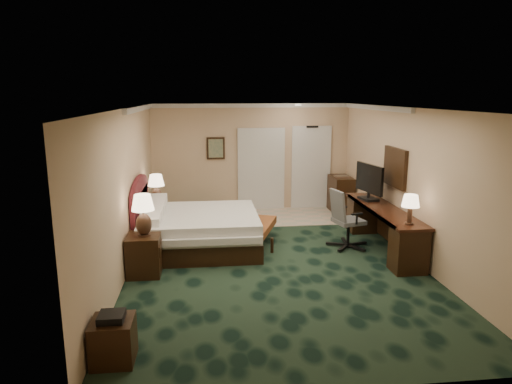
{
  "coord_description": "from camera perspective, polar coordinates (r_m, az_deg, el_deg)",
  "views": [
    {
      "loc": [
        -1.18,
        -7.72,
        2.94
      ],
      "look_at": [
        -0.24,
        0.6,
        1.13
      ],
      "focal_mm": 32.0,
      "sensor_mm": 36.0,
      "label": 1
    }
  ],
  "objects": [
    {
      "name": "desk",
      "position": [
        9.1,
        15.51,
        -4.44
      ],
      "size": [
        0.6,
        2.81,
        0.81
      ],
      "primitive_type": "cube",
      "color": "black",
      "rests_on": "ground"
    },
    {
      "name": "minibar",
      "position": [
        11.7,
        10.54,
        -0.29
      ],
      "size": [
        0.48,
        0.86,
        0.91
      ],
      "primitive_type": "cube",
      "color": "black",
      "rests_on": "ground"
    },
    {
      "name": "nightstand_near",
      "position": [
        7.83,
        -13.8,
        -7.61
      ],
      "size": [
        0.54,
        0.62,
        0.67
      ],
      "primitive_type": "cube",
      "color": "black",
      "rests_on": "ground"
    },
    {
      "name": "crown_molding",
      "position": [
        7.81,
        2.25,
        10.06
      ],
      "size": [
        5.0,
        7.5,
        0.1
      ],
      "primitive_type": null,
      "color": "silver",
      "rests_on": "wall_back"
    },
    {
      "name": "floor",
      "position": [
        8.34,
        2.09,
        -8.45
      ],
      "size": [
        5.0,
        7.5,
        0.0
      ],
      "primitive_type": "cube",
      "color": "black",
      "rests_on": "ground"
    },
    {
      "name": "nightstand_far",
      "position": [
        10.24,
        -12.28,
        -3.13
      ],
      "size": [
        0.45,
        0.52,
        0.57
      ],
      "primitive_type": "cube",
      "color": "black",
      "rests_on": "ground"
    },
    {
      "name": "bed",
      "position": [
        8.89,
        -6.97,
        -4.83
      ],
      "size": [
        2.21,
        2.04,
        0.7
      ],
      "primitive_type": "cube",
      "color": "silver",
      "rests_on": "ground"
    },
    {
      "name": "wall_art",
      "position": [
        11.51,
        -5.06,
        5.46
      ],
      "size": [
        0.45,
        0.06,
        0.55
      ],
      "primitive_type": "cube",
      "color": "#4C6B5A",
      "rests_on": "wall_back"
    },
    {
      "name": "ceiling",
      "position": [
        7.81,
        2.25,
        10.43
      ],
      "size": [
        5.0,
        7.5,
        0.0
      ],
      "primitive_type": "cube",
      "color": "white",
      "rests_on": "wall_back"
    },
    {
      "name": "wall_front",
      "position": [
        4.43,
        9.51,
        -9.0
      ],
      "size": [
        5.0,
        0.0,
        2.7
      ],
      "primitive_type": "cube",
      "color": "tan",
      "rests_on": "ground"
    },
    {
      "name": "tv",
      "position": [
        9.53,
        13.96,
        1.19
      ],
      "size": [
        0.25,
        0.95,
        0.74
      ],
      "primitive_type": "cube",
      "rotation": [
        0.0,
        0.0,
        0.19
      ],
      "color": "black",
      "rests_on": "desk"
    },
    {
      "name": "wall_mirror",
      "position": [
        9.18,
        16.98,
        2.96
      ],
      "size": [
        0.05,
        0.95,
        0.75
      ],
      "primitive_type": "cube",
      "color": "white",
      "rests_on": "wall_right"
    },
    {
      "name": "lamp_far",
      "position": [
        10.14,
        -12.34,
        0.3
      ],
      "size": [
        0.36,
        0.36,
        0.66
      ],
      "primitive_type": null,
      "rotation": [
        0.0,
        0.0,
        0.02
      ],
      "color": "black",
      "rests_on": "nightstand_far"
    },
    {
      "name": "desk_lamp",
      "position": [
        7.97,
        18.71,
        -2.07
      ],
      "size": [
        0.37,
        0.37,
        0.51
      ],
      "primitive_type": null,
      "rotation": [
        0.0,
        0.0,
        -0.34
      ],
      "color": "black",
      "rests_on": "desk"
    },
    {
      "name": "lamp_near",
      "position": [
        7.59,
        -13.9,
        -2.85
      ],
      "size": [
        0.4,
        0.4,
        0.69
      ],
      "primitive_type": null,
      "rotation": [
        0.0,
        0.0,
        0.1
      ],
      "color": "black",
      "rests_on": "nightstand_near"
    },
    {
      "name": "wall_left",
      "position": [
        7.99,
        -15.85,
        0.25
      ],
      "size": [
        0.0,
        7.5,
        2.7
      ],
      "primitive_type": "cube",
      "color": "tan",
      "rests_on": "ground"
    },
    {
      "name": "wall_back",
      "position": [
        11.64,
        -0.59,
        4.34
      ],
      "size": [
        5.0,
        0.0,
        2.7
      ],
      "primitive_type": "cube",
      "color": "tan",
      "rests_on": "ground"
    },
    {
      "name": "headboard",
      "position": [
        9.09,
        -14.25,
        -2.46
      ],
      "size": [
        0.12,
        2.0,
        1.4
      ],
      "primitive_type": null,
      "color": "#4A151B",
      "rests_on": "ground"
    },
    {
      "name": "wall_right",
      "position": [
        8.69,
        18.69,
        1.01
      ],
      "size": [
        0.0,
        7.5,
        2.7
      ],
      "primitive_type": "cube",
      "color": "tan",
      "rests_on": "ground"
    },
    {
      "name": "entry_door",
      "position": [
        11.91,
        6.88,
        2.98
      ],
      "size": [
        1.02,
        0.06,
        2.18
      ],
      "primitive_type": "cube",
      "color": "silver",
      "rests_on": "ground"
    },
    {
      "name": "bed_bench",
      "position": [
        9.11,
        0.47,
        -5.22
      ],
      "size": [
        0.84,
        1.34,
        0.43
      ],
      "primitive_type": "cube",
      "rotation": [
        0.0,
        0.0,
        -0.35
      ],
      "color": "brown",
      "rests_on": "ground"
    },
    {
      "name": "desk_chair",
      "position": [
        9.0,
        11.52,
        -3.26
      ],
      "size": [
        0.81,
        0.78,
        1.16
      ],
      "primitive_type": null,
      "rotation": [
        0.0,
        0.0,
        0.25
      ],
      "color": "#555555",
      "rests_on": "ground"
    },
    {
      "name": "side_table",
      "position": [
        5.57,
        -17.42,
        -17.31
      ],
      "size": [
        0.46,
        0.46,
        0.5
      ],
      "primitive_type": "cube",
      "color": "black",
      "rests_on": "ground"
    },
    {
      "name": "closet_doors",
      "position": [
        11.67,
        0.65,
        2.88
      ],
      "size": [
        1.2,
        0.06,
        2.1
      ],
      "primitive_type": "cube",
      "color": "silver",
      "rests_on": "ground"
    },
    {
      "name": "tile_patch",
      "position": [
        11.21,
        4.46,
        -3.02
      ],
      "size": [
        3.2,
        1.7,
        0.01
      ],
      "primitive_type": "cube",
      "color": "beige",
      "rests_on": "ground"
    }
  ]
}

